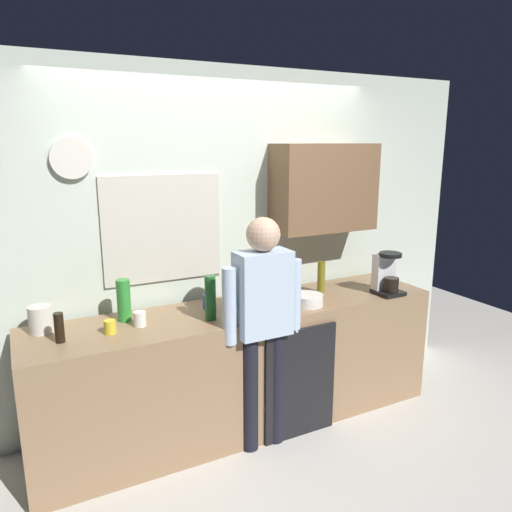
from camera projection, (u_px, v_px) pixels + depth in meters
name	position (u px, v px, depth m)	size (l,w,h in m)	color
ground_plane	(262.00, 443.00, 3.40)	(8.00, 8.00, 0.00)	silver
kitchen_counter	(243.00, 367.00, 3.56)	(2.97, 0.64, 0.91)	#937251
dishwasher_panel	(301.00, 383.00, 3.41)	(0.56, 0.02, 0.82)	black
back_wall_assembly	(231.00, 235.00, 3.74)	(4.57, 0.42, 2.60)	silver
coffee_maker	(387.00, 275.00, 3.76)	(0.20, 0.20, 0.33)	black
bottle_dark_sauce	(59.00, 328.00, 2.84)	(0.06, 0.06, 0.18)	black
bottle_amber_beer	(232.00, 290.00, 3.48)	(0.06, 0.06, 0.23)	brown
bottle_clear_soda	(124.00, 300.00, 3.18)	(0.09, 0.09, 0.28)	#2D8C33
bottle_green_wine	(210.00, 298.00, 3.20)	(0.07, 0.07, 0.30)	#195923
bottle_olive_oil	(321.00, 277.00, 3.77)	(0.06, 0.06, 0.25)	olive
cup_yellow_cup	(110.00, 327.00, 2.98)	(0.07, 0.07, 0.09)	yellow
cup_blue_mug	(209.00, 301.00, 3.44)	(0.08, 0.08, 0.10)	#3351B2
cup_white_mug	(140.00, 319.00, 3.11)	(0.08, 0.08, 0.10)	white
mixing_bowl	(308.00, 300.00, 3.51)	(0.22, 0.22, 0.08)	white
dish_soap	(275.00, 290.00, 3.60)	(0.06, 0.06, 0.18)	blue
storage_canister	(40.00, 319.00, 2.99)	(0.14, 0.14, 0.17)	silver
person_at_sink	(263.00, 316.00, 3.18)	(0.57, 0.22, 1.60)	black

